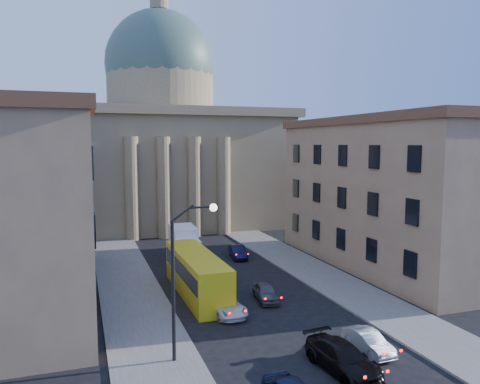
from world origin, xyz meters
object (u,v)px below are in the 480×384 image
object	(u,v)px
city_bus	(197,273)
street_lamp	(183,269)
car_right_near	(368,342)
box_truck	(184,245)

from	to	relation	value
city_bus	street_lamp	bearing A→B (deg)	-107.86
car_right_near	box_truck	xyz separation A→B (m)	(-5.57, 24.68, 1.02)
street_lamp	city_bus	world-z (taller)	street_lamp
car_right_near	box_truck	size ratio (longest dim) A/B	0.58
street_lamp	city_bus	size ratio (longest dim) A/B	0.75
street_lamp	box_truck	distance (m)	23.20
street_lamp	box_truck	bearing A→B (deg)	77.67
box_truck	car_right_near	bearing A→B (deg)	-74.56
car_right_near	city_bus	xyz separation A→B (m)	(-7.00, 13.43, 1.18)
street_lamp	car_right_near	xyz separation A→B (m)	(10.46, -2.29, -4.68)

